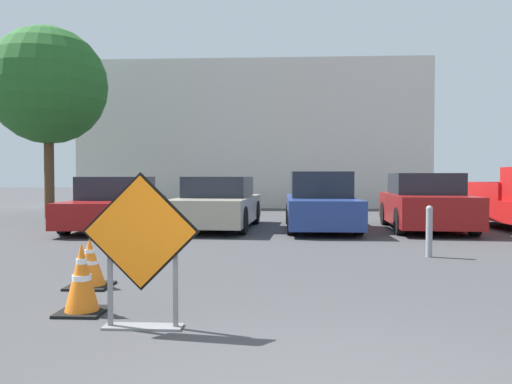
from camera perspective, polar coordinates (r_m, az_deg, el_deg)
ground_plane at (r=12.80m, az=4.88°, el=-4.47°), size 96.00×96.00×0.00m
road_closed_sign at (r=4.67m, az=-12.99°, el=-5.93°), size 1.08×0.20×1.44m
traffic_cone_nearest at (r=5.46m, az=-19.29°, el=-9.34°), size 0.46×0.46×0.73m
traffic_cone_second at (r=6.69m, az=-18.47°, el=-7.76°), size 0.52×0.52×0.62m
parked_car_nearest at (r=13.87m, az=-15.63°, el=-1.38°), size 2.11×4.79×1.38m
parked_car_second at (r=13.39m, az=-4.33°, el=-1.40°), size 2.11×4.43×1.39m
parked_car_third at (r=13.33m, az=7.34°, el=-1.28°), size 1.80×4.50×1.52m
parked_car_fourth at (r=13.73m, az=18.76°, el=-1.26°), size 2.12×4.14×1.48m
bollard_nearest at (r=9.14m, az=19.18°, el=-4.10°), size 0.12×0.12×0.89m
building_facade_backdrop at (r=24.24m, az=-0.16°, el=6.22°), size 15.59×5.00×6.52m
street_tree_behind_lot at (r=18.36m, az=-22.67°, el=11.11°), size 3.88×3.88×6.36m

